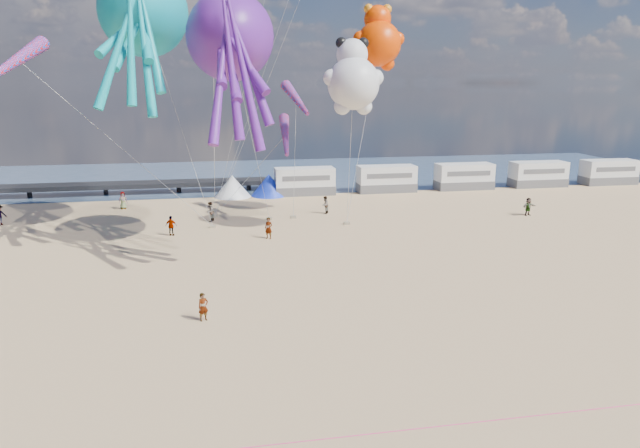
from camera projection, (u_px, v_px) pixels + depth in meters
The scene contains 29 objects.
ground at pixel (309, 370), 24.81m from camera, with size 120.00×120.00×0.00m, color tan.
water at pixel (244, 175), 77.34m from camera, with size 120.00×120.00×0.00m, color #364B68.
motorhome_0 at pixel (305, 181), 63.69m from camera, with size 6.60×2.50×3.00m, color silver.
motorhome_1 at pixel (386, 179), 65.34m from camera, with size 6.60×2.50×3.00m, color silver.
motorhome_2 at pixel (464, 176), 66.99m from camera, with size 6.60×2.50×3.00m, color silver.
motorhome_3 at pixel (538, 174), 68.64m from camera, with size 6.60×2.50×3.00m, color silver.
motorhome_4 at pixel (609, 172), 70.29m from camera, with size 6.60×2.50×3.00m, color silver.
tent_white at pixel (232, 186), 62.38m from camera, with size 4.00×4.00×2.40m, color white.
tent_blue at pixel (269, 185), 63.07m from camera, with size 4.00×4.00×2.40m, color #1933CC.
rope_line at pixel (332, 438), 20.03m from camera, with size 0.03×0.03×34.00m, color #F2338C.
standing_person at pixel (203, 307), 29.84m from camera, with size 0.56×0.37×1.53m, color tan.
beachgoer_1 at pixel (210, 212), 51.35m from camera, with size 0.87×0.57×1.79m, color #7F6659.
beachgoer_3 at pixel (171, 226), 46.55m from camera, with size 1.06×0.61×1.65m, color #7F6659.
beachgoer_4 at pixel (528, 207), 53.67m from camera, with size 0.99×0.41×1.69m, color #7F6659.
beachgoer_5 at pixel (269, 228), 45.61m from camera, with size 1.61×0.51×1.74m, color #7F6659.
beachgoer_6 at pixel (123, 200), 56.46m from camera, with size 0.63×0.41×1.72m, color #7F6659.
beachgoer_7 at pixel (325, 205), 54.38m from camera, with size 0.83×0.54×1.70m, color #7F6659.
sandbag_a at pixel (213, 227), 49.23m from camera, with size 0.50×0.35×0.22m, color gray.
sandbag_b at pixel (269, 219), 52.14m from camera, with size 0.50×0.35×0.22m, color gray.
sandbag_c at pixel (347, 223), 50.40m from camera, with size 0.50×0.35×0.22m, color gray.
sandbag_d at pixel (293, 217), 52.71m from camera, with size 0.50×0.35×0.22m, color gray.
sandbag_e at pixel (215, 216), 53.04m from camera, with size 0.50×0.35×0.22m, color gray.
kite_octopus_teal at pixel (144, 12), 44.58m from camera, with size 5.06×11.82×13.51m, color #0D9FA9, non-canonical shape.
kite_octopus_purple at pixel (230, 37), 40.37m from camera, with size 4.82×11.24×12.85m, color #5F1F8F, non-canonical shape.
kite_panda at pixel (353, 84), 44.34m from camera, with size 4.94×4.65×6.97m, color silver, non-canonical shape.
kite_teddy_orange at pixel (379, 44), 49.17m from camera, with size 4.67×4.40×6.59m, color #FD3F00, non-canonical shape.
windsock_left at pixel (18, 60), 38.32m from camera, with size 1.10×7.45×7.45m, color red, non-canonical shape.
windsock_mid at pixel (296, 99), 50.61m from camera, with size 1.00×5.60×5.60m, color red, non-canonical shape.
windsock_right at pixel (285, 135), 48.00m from camera, with size 0.90×5.69×5.69m, color red, non-canonical shape.
Camera 1 is at (-3.55, -22.28, 12.16)m, focal length 32.00 mm.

